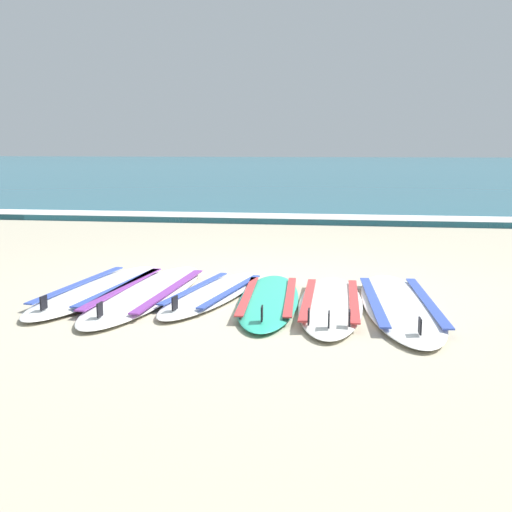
{
  "coord_description": "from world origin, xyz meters",
  "views": [
    {
      "loc": [
        0.7,
        -5.74,
        1.34
      ],
      "look_at": [
        -0.2,
        0.47,
        0.25
      ],
      "focal_mm": 44.52,
      "sensor_mm": 36.0,
      "label": 1
    }
  ],
  "objects_px": {
    "surfboard_1": "(147,292)",
    "surfboard_4": "(331,303)",
    "surfboard_3": "(269,300)",
    "surfboard_5": "(400,304)",
    "surfboard_0": "(100,289)",
    "surfboard_2": "(213,293)"
  },
  "relations": [
    {
      "from": "surfboard_1",
      "to": "surfboard_4",
      "type": "bearing_deg",
      "value": -5.9
    },
    {
      "from": "surfboard_3",
      "to": "surfboard_4",
      "type": "distance_m",
      "value": 0.54
    },
    {
      "from": "surfboard_3",
      "to": "surfboard_5",
      "type": "height_order",
      "value": "same"
    },
    {
      "from": "surfboard_1",
      "to": "surfboard_4",
      "type": "distance_m",
      "value": 1.66
    },
    {
      "from": "surfboard_5",
      "to": "surfboard_4",
      "type": "bearing_deg",
      "value": -175.53
    },
    {
      "from": "surfboard_1",
      "to": "surfboard_3",
      "type": "height_order",
      "value": "same"
    },
    {
      "from": "surfboard_0",
      "to": "surfboard_3",
      "type": "height_order",
      "value": "same"
    },
    {
      "from": "surfboard_2",
      "to": "surfboard_4",
      "type": "height_order",
      "value": "same"
    },
    {
      "from": "surfboard_0",
      "to": "surfboard_3",
      "type": "xyz_separation_m",
      "value": [
        1.6,
        -0.18,
        0.0
      ]
    },
    {
      "from": "surfboard_4",
      "to": "surfboard_5",
      "type": "bearing_deg",
      "value": 4.47
    },
    {
      "from": "surfboard_0",
      "to": "surfboard_3",
      "type": "bearing_deg",
      "value": -6.59
    },
    {
      "from": "surfboard_4",
      "to": "surfboard_5",
      "type": "distance_m",
      "value": 0.57
    },
    {
      "from": "surfboard_0",
      "to": "surfboard_5",
      "type": "height_order",
      "value": "same"
    },
    {
      "from": "surfboard_2",
      "to": "surfboard_5",
      "type": "bearing_deg",
      "value": -6.31
    },
    {
      "from": "surfboard_3",
      "to": "surfboard_4",
      "type": "relative_size",
      "value": 0.97
    },
    {
      "from": "surfboard_4",
      "to": "surfboard_5",
      "type": "height_order",
      "value": "same"
    },
    {
      "from": "surfboard_2",
      "to": "surfboard_5",
      "type": "relative_size",
      "value": 0.81
    },
    {
      "from": "surfboard_2",
      "to": "surfboard_3",
      "type": "bearing_deg",
      "value": -17.5
    },
    {
      "from": "surfboard_1",
      "to": "surfboard_5",
      "type": "height_order",
      "value": "same"
    },
    {
      "from": "surfboard_1",
      "to": "surfboard_5",
      "type": "relative_size",
      "value": 1.02
    },
    {
      "from": "surfboard_2",
      "to": "surfboard_3",
      "type": "xyz_separation_m",
      "value": [
        0.52,
        -0.17,
        -0.0
      ]
    },
    {
      "from": "surfboard_2",
      "to": "surfboard_4",
      "type": "distance_m",
      "value": 1.08
    }
  ]
}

